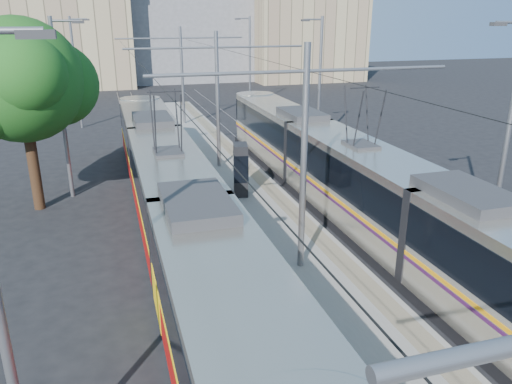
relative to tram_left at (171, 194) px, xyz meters
name	(u,v)px	position (x,y,z in m)	size (l,w,h in m)	color
platform	(233,185)	(3.60, 4.87, -1.56)	(4.00, 50.00, 0.30)	gray
tactile_strip_left	(204,185)	(2.15, 4.87, -1.40)	(0.70, 50.00, 0.01)	gray
tactile_strip_right	(261,179)	(5.05, 4.87, -1.40)	(0.70, 50.00, 0.01)	gray
rails	(233,188)	(3.60, 4.87, -1.69)	(8.71, 70.00, 0.03)	gray
tram_left	(171,194)	(0.00, 0.00, 0.00)	(2.43, 28.73, 5.50)	black
tram_right	(358,182)	(7.20, -1.04, 0.15)	(2.43, 30.40, 5.50)	black
catenary	(248,105)	(3.60, 2.03, 2.81)	(9.20, 70.00, 7.00)	slate
street_lamps	(213,91)	(3.60, 8.87, 2.47)	(15.18, 38.22, 8.00)	slate
shelter	(241,168)	(3.52, 3.06, -0.18)	(0.87, 1.18, 2.35)	black
tree	(30,82)	(-4.88, 4.86, 3.74)	(5.54, 5.13, 8.05)	#382314
building_left	(60,34)	(-6.40, 47.87, 4.33)	(16.32, 12.24, 12.07)	tan
building_centre	(189,18)	(9.60, 51.87, 6.07)	(18.36, 14.28, 15.53)	gray
building_right	(304,34)	(23.60, 45.87, 4.11)	(14.28, 10.20, 11.61)	tan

